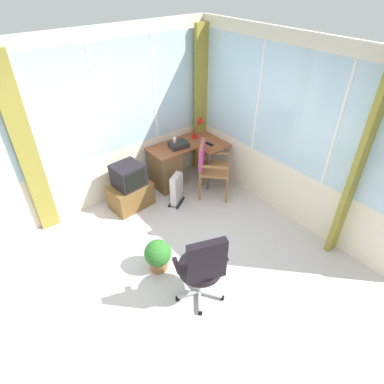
{
  "coord_description": "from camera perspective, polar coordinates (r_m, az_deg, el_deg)",
  "views": [
    {
      "loc": [
        -1.67,
        -2.38,
        3.31
      ],
      "look_at": [
        0.56,
        0.45,
        0.69
      ],
      "focal_mm": 30.33,
      "sensor_mm": 36.0,
      "label": 1
    }
  ],
  "objects": [
    {
      "name": "tv_remote",
      "position": [
        5.57,
        3.05,
        8.44
      ],
      "size": [
        0.06,
        0.15,
        0.02
      ],
      "primitive_type": "cube",
      "rotation": [
        0.0,
        0.0,
        0.13
      ],
      "color": "black",
      "rests_on": "desk"
    },
    {
      "name": "potted_plant",
      "position": [
        4.21,
        -6.0,
        -10.92
      ],
      "size": [
        0.35,
        0.35,
        0.45
      ],
      "color": "#966336",
      "rests_on": "ground"
    },
    {
      "name": "office_chair",
      "position": [
        3.62,
        1.91,
        -12.86
      ],
      "size": [
        0.63,
        0.59,
        1.03
      ],
      "color": "#B7B7BF",
      "rests_on": "ground"
    },
    {
      "name": "ground",
      "position": [
        4.43,
        -2.15,
        -13.0
      ],
      "size": [
        4.86,
        4.81,
        0.06
      ],
      "primitive_type": "cube",
      "color": "beige"
    },
    {
      "name": "tv_on_stand",
      "position": [
        5.22,
        -10.87,
        0.62
      ],
      "size": [
        0.68,
        0.5,
        0.76
      ],
      "color": "brown",
      "rests_on": "ground"
    },
    {
      "name": "paper_tray",
      "position": [
        5.47,
        -2.36,
        8.33
      ],
      "size": [
        0.33,
        0.27,
        0.09
      ],
      "primitive_type": "cube",
      "rotation": [
        0.0,
        0.0,
        -0.15
      ],
      "color": "#2B2B29",
      "rests_on": "desk"
    },
    {
      "name": "desk",
      "position": [
        5.6,
        -4.11,
        4.51
      ],
      "size": [
        1.24,
        0.82,
        0.72
      ],
      "color": "brown",
      "rests_on": "ground"
    },
    {
      "name": "spray_bottle",
      "position": [
        5.44,
        -3.06,
        8.81
      ],
      "size": [
        0.06,
        0.06,
        0.22
      ],
      "color": "pink",
      "rests_on": "desk"
    },
    {
      "name": "desk_lamp",
      "position": [
        5.72,
        1.44,
        11.74
      ],
      "size": [
        0.23,
        0.19,
        0.36
      ],
      "color": "red",
      "rests_on": "desk"
    },
    {
      "name": "curtain_corner",
      "position": [
        5.82,
        1.61,
        15.39
      ],
      "size": [
        0.26,
        0.08,
        2.52
      ],
      "primitive_type": "cube",
      "rotation": [
        0.0,
        0.0,
        -0.05
      ],
      "color": "olive",
      "rests_on": "ground"
    },
    {
      "name": "wooden_armchair",
      "position": [
        5.28,
        2.77,
        5.21
      ],
      "size": [
        0.68,
        0.68,
        0.94
      ],
      "color": "#996539",
      "rests_on": "ground"
    },
    {
      "name": "east_window_panel",
      "position": [
        4.78,
        16.99,
        9.6
      ],
      "size": [
        0.07,
        3.81,
        2.62
      ],
      "color": "#F0E1C9",
      "rests_on": "ground"
    },
    {
      "name": "north_window_panel",
      "position": [
        5.04,
        -15.96,
        11.2
      ],
      "size": [
        3.86,
        0.07,
        2.62
      ],
      "color": "#F0E1C9",
      "rests_on": "ground"
    },
    {
      "name": "space_heater",
      "position": [
        5.25,
        -2.69,
        0.62
      ],
      "size": [
        0.36,
        0.31,
        0.54
      ],
      "color": "silver",
      "rests_on": "ground"
    },
    {
      "name": "curtain_north_left",
      "position": [
        4.74,
        -27.04,
        6.25
      ],
      "size": [
        0.26,
        0.07,
        2.52
      ],
      "primitive_type": "cube",
      "rotation": [
        0.0,
        0.0,
        -0.02
      ],
      "color": "olive",
      "rests_on": "ground"
    },
    {
      "name": "curtain_east_far",
      "position": [
        4.31,
        27.14,
        3.29
      ],
      "size": [
        0.26,
        0.07,
        2.52
      ],
      "primitive_type": "cube",
      "rotation": [
        0.0,
        0.0,
        -0.02
      ],
      "color": "olive",
      "rests_on": "ground"
    }
  ]
}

